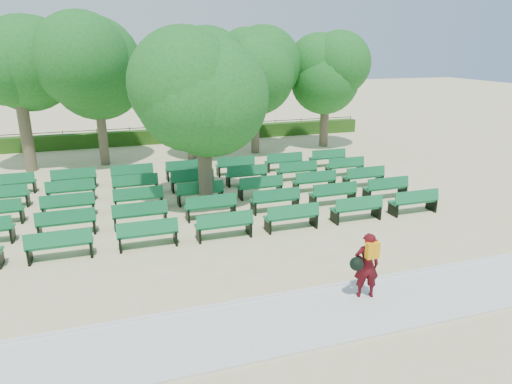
% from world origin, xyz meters
% --- Properties ---
extents(ground, '(120.00, 120.00, 0.00)m').
position_xyz_m(ground, '(0.00, 0.00, 0.00)').
color(ground, '#CABB86').
extents(paving, '(30.00, 2.20, 0.06)m').
position_xyz_m(paving, '(0.00, -7.40, 0.03)').
color(paving, silver).
rests_on(paving, ground).
extents(curb, '(30.00, 0.12, 0.10)m').
position_xyz_m(curb, '(0.00, -6.25, 0.05)').
color(curb, silver).
rests_on(curb, ground).
extents(hedge, '(26.00, 0.70, 0.90)m').
position_xyz_m(hedge, '(0.00, 14.00, 0.45)').
color(hedge, '#234A13').
rests_on(hedge, ground).
extents(fence, '(26.00, 0.10, 1.02)m').
position_xyz_m(fence, '(0.00, 14.40, 0.00)').
color(fence, black).
rests_on(fence, ground).
extents(tree_line, '(21.80, 6.80, 7.04)m').
position_xyz_m(tree_line, '(0.00, 10.00, 0.00)').
color(tree_line, '#1A621F').
rests_on(tree_line, ground).
extents(bench_array, '(1.91, 0.66, 1.19)m').
position_xyz_m(bench_array, '(-0.95, 1.56, 0.10)').
color(bench_array, '#126B39').
rests_on(bench_array, ground).
extents(tree_among, '(4.30, 4.30, 6.14)m').
position_xyz_m(tree_among, '(-0.83, 1.06, 4.18)').
color(tree_among, brown).
rests_on(tree_among, ground).
extents(person, '(0.85, 0.57, 1.73)m').
position_xyz_m(person, '(1.52, -6.97, 0.95)').
color(person, '#45090E').
rests_on(person, ground).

